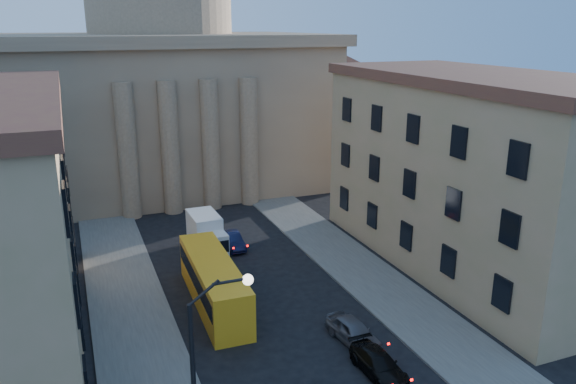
% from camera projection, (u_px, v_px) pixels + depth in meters
% --- Properties ---
extents(sidewalk_left, '(5.00, 60.00, 0.15)m').
position_uv_depth(sidewalk_left, '(141.00, 355.00, 31.68)').
color(sidewalk_left, '#514F4A').
rests_on(sidewalk_left, ground).
extents(sidewalk_right, '(5.00, 60.00, 0.15)m').
position_uv_depth(sidewalk_right, '(399.00, 302.00, 37.70)').
color(sidewalk_right, '#514F4A').
rests_on(sidewalk_right, ground).
extents(church, '(68.02, 28.76, 36.60)m').
position_uv_depth(church, '(165.00, 80.00, 64.67)').
color(church, '#7D644D').
rests_on(church, ground).
extents(building_right, '(11.60, 26.60, 14.70)m').
position_uv_depth(building_right, '(473.00, 171.00, 42.16)').
color(building_right, tan).
rests_on(building_right, ground).
extents(street_lamp, '(2.62, 0.44, 8.83)m').
position_uv_depth(street_lamp, '(206.00, 365.00, 21.83)').
color(street_lamp, black).
rests_on(street_lamp, ground).
extents(car_right_mid, '(1.85, 4.31, 1.24)m').
position_uv_depth(car_right_mid, '(379.00, 364.00, 29.91)').
color(car_right_mid, black).
rests_on(car_right_mid, ground).
extents(car_right_far, '(2.18, 4.31, 1.41)m').
position_uv_depth(car_right_far, '(353.00, 331.00, 32.95)').
color(car_right_far, '#545359').
rests_on(car_right_far, ground).
extents(car_right_distant, '(1.46, 3.96, 1.29)m').
position_uv_depth(car_right_distant, '(232.00, 240.00, 46.93)').
color(car_right_distant, black).
rests_on(car_right_distant, ground).
extents(city_bus, '(2.82, 11.07, 3.10)m').
position_uv_depth(city_bus, '(214.00, 281.00, 37.13)').
color(city_bus, '#F6A81B').
rests_on(city_bus, ground).
extents(box_truck, '(2.29, 5.56, 3.03)m').
position_uv_depth(box_truck, '(207.00, 235.00, 45.94)').
color(box_truck, silver).
rests_on(box_truck, ground).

